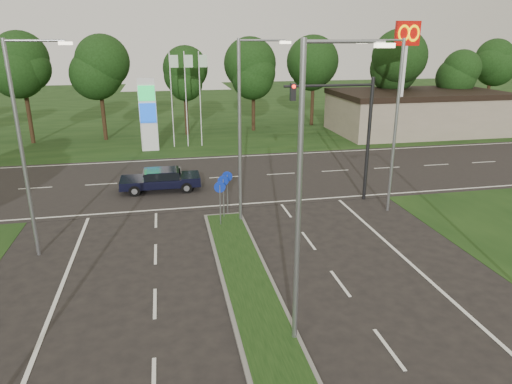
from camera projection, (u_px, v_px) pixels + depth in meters
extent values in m
cube|color=black|center=(185.00, 111.00, 59.63)|extent=(160.00, 50.00, 0.02)
cube|color=black|center=(209.00, 178.00, 30.85)|extent=(160.00, 12.00, 0.02)
cube|color=gray|center=(416.00, 112.00, 45.50)|extent=(16.00, 9.00, 4.00)
cylinder|color=gray|center=(299.00, 206.00, 12.84)|extent=(0.16, 0.16, 9.00)
cylinder|color=gray|center=(345.00, 41.00, 11.65)|extent=(2.20, 0.10, 0.10)
cube|color=#FFF2CC|center=(385.00, 45.00, 11.89)|extent=(0.50, 0.22, 0.12)
cylinder|color=gray|center=(240.00, 136.00, 22.13)|extent=(0.16, 0.16, 9.00)
cylinder|color=gray|center=(262.00, 40.00, 20.93)|extent=(2.20, 0.10, 0.10)
cube|color=#FFF2CC|center=(285.00, 42.00, 21.17)|extent=(0.50, 0.22, 0.12)
cylinder|color=gray|center=(22.00, 155.00, 18.52)|extent=(0.16, 0.16, 9.00)
cylinder|color=gray|center=(35.00, 41.00, 17.32)|extent=(2.20, 0.10, 0.10)
cube|color=#FFF2CC|center=(65.00, 43.00, 17.56)|extent=(0.50, 0.22, 0.12)
cylinder|color=gray|center=(395.00, 129.00, 23.68)|extent=(0.16, 0.16, 9.00)
cylinder|color=gray|center=(383.00, 40.00, 22.07)|extent=(2.20, 0.10, 0.10)
cube|color=#FFF2CC|center=(362.00, 42.00, 21.89)|extent=(0.50, 0.22, 0.12)
cylinder|color=black|center=(368.00, 141.00, 25.76)|extent=(0.20, 0.20, 7.00)
cylinder|color=black|center=(329.00, 85.00, 24.30)|extent=(5.00, 0.14, 0.14)
cube|color=black|center=(293.00, 92.00, 24.02)|extent=(0.28, 0.28, 0.90)
sphere|color=#FF190C|center=(294.00, 87.00, 23.75)|extent=(0.20, 0.20, 0.20)
cylinder|color=gray|center=(220.00, 206.00, 22.54)|extent=(0.06, 0.06, 2.20)
cylinder|color=#0C26A5|center=(220.00, 187.00, 22.22)|extent=(0.56, 0.04, 0.56)
cylinder|color=gray|center=(224.00, 199.00, 23.53)|extent=(0.06, 0.06, 2.20)
cylinder|color=#0C26A5|center=(223.00, 181.00, 23.21)|extent=(0.56, 0.04, 0.56)
cylinder|color=gray|center=(227.00, 195.00, 24.24)|extent=(0.06, 0.06, 2.20)
cylinder|color=#0C26A5|center=(227.00, 177.00, 23.92)|extent=(0.56, 0.04, 0.56)
cube|color=silver|center=(148.00, 115.00, 37.49)|extent=(1.40, 0.30, 6.00)
cube|color=#0CA53F|center=(146.00, 93.00, 36.75)|extent=(1.30, 0.08, 1.20)
cube|color=#0C3FBF|center=(148.00, 113.00, 37.26)|extent=(1.30, 0.08, 1.60)
cylinder|color=silver|center=(172.00, 101.00, 38.48)|extent=(0.08, 0.08, 8.00)
cube|color=#B2D8B2|center=(174.00, 61.00, 37.52)|extent=(0.70, 0.02, 1.00)
cylinder|color=silver|center=(186.00, 100.00, 38.70)|extent=(0.08, 0.08, 8.00)
cube|color=#B2D8B2|center=(188.00, 61.00, 37.75)|extent=(0.70, 0.02, 1.00)
cylinder|color=silver|center=(200.00, 100.00, 38.93)|extent=(0.08, 0.08, 8.00)
cube|color=#B2D8B2|center=(203.00, 61.00, 37.98)|extent=(0.70, 0.02, 1.00)
cylinder|color=silver|center=(402.00, 86.00, 40.08)|extent=(0.30, 0.30, 10.00)
cube|color=#BF0C07|center=(408.00, 33.00, 38.67)|extent=(2.20, 0.35, 2.00)
torus|color=#FFC600|center=(404.00, 33.00, 38.38)|extent=(1.06, 0.16, 1.06)
torus|color=#FFC600|center=(414.00, 33.00, 38.55)|extent=(1.06, 0.16, 1.06)
cylinder|color=black|center=(192.00, 111.00, 45.00)|extent=(0.36, 0.36, 4.40)
sphere|color=black|center=(190.00, 66.00, 43.63)|extent=(6.00, 6.00, 6.00)
sphere|color=black|center=(193.00, 55.00, 43.18)|extent=(4.80, 4.80, 4.80)
cube|color=black|center=(160.00, 181.00, 28.23)|extent=(4.82, 1.98, 0.49)
cube|color=black|center=(162.00, 174.00, 28.10)|extent=(2.12, 1.68, 0.46)
cube|color=black|center=(161.00, 170.00, 28.03)|extent=(1.73, 1.58, 0.04)
cylinder|color=black|center=(135.00, 191.00, 27.19)|extent=(0.68, 0.22, 0.68)
cylinder|color=black|center=(136.00, 182.00, 28.87)|extent=(0.68, 0.22, 0.68)
cylinder|color=black|center=(187.00, 188.00, 27.76)|extent=(0.68, 0.22, 0.68)
cylinder|color=black|center=(185.00, 179.00, 29.44)|extent=(0.68, 0.22, 0.68)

